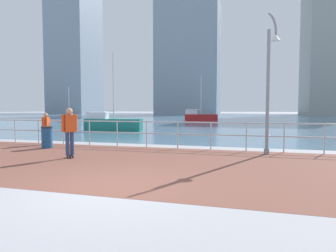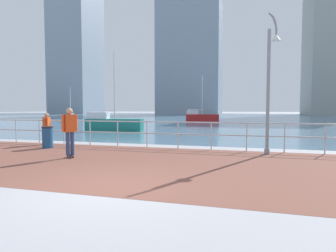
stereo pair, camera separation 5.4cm
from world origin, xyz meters
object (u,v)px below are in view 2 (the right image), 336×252
(trash_bin, at_px, (48,137))
(sailboat_navy, at_px, (71,119))
(lamppost, at_px, (271,77))
(bystander, at_px, (47,126))
(sailboat_red, at_px, (201,117))
(skateboarder, at_px, (70,128))
(sailboat_gray, at_px, (113,123))

(trash_bin, bearing_deg, sailboat_navy, 122.50)
(lamppost, height_order, bystander, lamppost)
(bystander, bearing_deg, sailboat_navy, 122.09)
(lamppost, xyz_separation_m, sailboat_red, (-7.07, 26.90, -2.27))
(bystander, relative_size, sailboat_red, 0.25)
(skateboarder, distance_m, sailboat_red, 29.76)
(sailboat_gray, bearing_deg, bystander, -84.18)
(lamppost, relative_size, sailboat_red, 0.85)
(bystander, relative_size, sailboat_navy, 0.34)
(sailboat_red, bearing_deg, sailboat_navy, -158.09)
(sailboat_gray, bearing_deg, sailboat_red, 78.62)
(lamppost, bearing_deg, trash_bin, -173.93)
(sailboat_navy, bearing_deg, bystander, -57.91)
(skateboarder, distance_m, sailboat_gray, 12.15)
(skateboarder, xyz_separation_m, sailboat_gray, (-4.16, 11.40, -0.46))
(lamppost, height_order, skateboarder, lamppost)
(sailboat_red, bearing_deg, sailboat_gray, -101.38)
(sailboat_navy, bearing_deg, lamppost, -42.15)
(bystander, height_order, trash_bin, bystander)
(trash_bin, xyz_separation_m, sailboat_navy, (-13.73, 21.55, -0.05))
(lamppost, bearing_deg, skateboarder, -156.65)
(trash_bin, bearing_deg, sailboat_gray, 100.39)
(trash_bin, height_order, sailboat_red, sailboat_red)
(lamppost, distance_m, trash_bin, 9.38)
(skateboarder, relative_size, sailboat_gray, 0.29)
(lamppost, relative_size, skateboarder, 3.02)
(bystander, distance_m, sailboat_red, 26.95)
(trash_bin, relative_size, sailboat_gray, 0.16)
(skateboarder, distance_m, bystander, 4.43)
(skateboarder, height_order, sailboat_gray, sailboat_gray)
(sailboat_red, bearing_deg, lamppost, -75.28)
(skateboarder, height_order, sailboat_red, sailboat_red)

